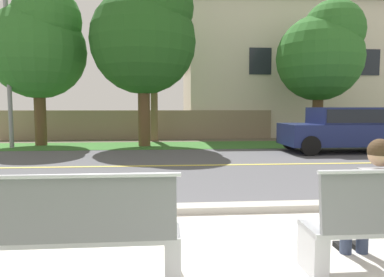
{
  "coord_description": "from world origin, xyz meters",
  "views": [
    {
      "loc": [
        -0.72,
        -2.65,
        1.54
      ],
      "look_at": [
        -0.23,
        3.38,
        1.0
      ],
      "focal_mm": 32.82,
      "sensor_mm": 36.0,
      "label": 1
    }
  ],
  "objects_px": {
    "bench_left": "(72,235)",
    "streetlamp": "(9,28)",
    "car_navy_far": "(346,127)",
    "shade_tree_centre": "(323,52)",
    "seated_person_grey": "(372,198)",
    "shade_tree_far_left": "(40,43)",
    "shade_tree_left": "(146,33)"
  },
  "relations": [
    {
      "from": "bench_left",
      "to": "streetlamp",
      "type": "bearing_deg",
      "value": 114.35
    },
    {
      "from": "car_navy_far",
      "to": "shade_tree_centre",
      "type": "relative_size",
      "value": 0.71
    },
    {
      "from": "seated_person_grey",
      "to": "shade_tree_far_left",
      "type": "relative_size",
      "value": 0.2
    },
    {
      "from": "car_navy_far",
      "to": "shade_tree_far_left",
      "type": "bearing_deg",
      "value": 164.89
    },
    {
      "from": "seated_person_grey",
      "to": "car_navy_far",
      "type": "bearing_deg",
      "value": 63.13
    },
    {
      "from": "car_navy_far",
      "to": "streetlamp",
      "type": "bearing_deg",
      "value": 168.87
    },
    {
      "from": "streetlamp",
      "to": "shade_tree_centre",
      "type": "bearing_deg",
      "value": 3.94
    },
    {
      "from": "streetlamp",
      "to": "shade_tree_left",
      "type": "relative_size",
      "value": 1.17
    },
    {
      "from": "shade_tree_far_left",
      "to": "car_navy_far",
      "type": "bearing_deg",
      "value": -15.11
    },
    {
      "from": "shade_tree_far_left",
      "to": "shade_tree_left",
      "type": "bearing_deg",
      "value": -8.14
    },
    {
      "from": "streetlamp",
      "to": "shade_tree_left",
      "type": "xyz_separation_m",
      "value": [
        5.11,
        0.03,
        -0.09
      ]
    },
    {
      "from": "bench_left",
      "to": "seated_person_grey",
      "type": "bearing_deg",
      "value": 3.53
    },
    {
      "from": "streetlamp",
      "to": "shade_tree_far_left",
      "type": "relative_size",
      "value": 1.27
    },
    {
      "from": "seated_person_grey",
      "to": "shade_tree_centre",
      "type": "distance_m",
      "value": 13.02
    },
    {
      "from": "shade_tree_far_left",
      "to": "shade_tree_left",
      "type": "relative_size",
      "value": 0.92
    },
    {
      "from": "car_navy_far",
      "to": "shade_tree_left",
      "type": "height_order",
      "value": "shade_tree_left"
    },
    {
      "from": "bench_left",
      "to": "streetlamp",
      "type": "xyz_separation_m",
      "value": [
        -4.95,
        10.95,
        4.04
      ]
    },
    {
      "from": "bench_left",
      "to": "car_navy_far",
      "type": "distance_m",
      "value": 11.11
    },
    {
      "from": "shade_tree_far_left",
      "to": "streetlamp",
      "type": "bearing_deg",
      "value": -145.01
    },
    {
      "from": "seated_person_grey",
      "to": "car_navy_far",
      "type": "relative_size",
      "value": 0.29
    },
    {
      "from": "seated_person_grey",
      "to": "streetlamp",
      "type": "distance_m",
      "value": 13.8
    },
    {
      "from": "streetlamp",
      "to": "shade_tree_far_left",
      "type": "xyz_separation_m",
      "value": [
        0.9,
        0.63,
        -0.44
      ]
    },
    {
      "from": "shade_tree_far_left",
      "to": "shade_tree_centre",
      "type": "distance_m",
      "value": 11.67
    },
    {
      "from": "bench_left",
      "to": "shade_tree_centre",
      "type": "height_order",
      "value": "shade_tree_centre"
    },
    {
      "from": "shade_tree_left",
      "to": "streetlamp",
      "type": "bearing_deg",
      "value": -179.64
    },
    {
      "from": "car_navy_far",
      "to": "shade_tree_far_left",
      "type": "relative_size",
      "value": 0.69
    },
    {
      "from": "streetlamp",
      "to": "shade_tree_centre",
      "type": "distance_m",
      "value": 12.62
    },
    {
      "from": "seated_person_grey",
      "to": "shade_tree_centre",
      "type": "height_order",
      "value": "shade_tree_centre"
    },
    {
      "from": "shade_tree_far_left",
      "to": "shade_tree_left",
      "type": "distance_m",
      "value": 4.26
    },
    {
      "from": "car_navy_far",
      "to": "shade_tree_far_left",
      "type": "height_order",
      "value": "shade_tree_far_left"
    },
    {
      "from": "bench_left",
      "to": "streetlamp",
      "type": "distance_m",
      "value": 12.68
    },
    {
      "from": "seated_person_grey",
      "to": "shade_tree_far_left",
      "type": "height_order",
      "value": "shade_tree_far_left"
    }
  ]
}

